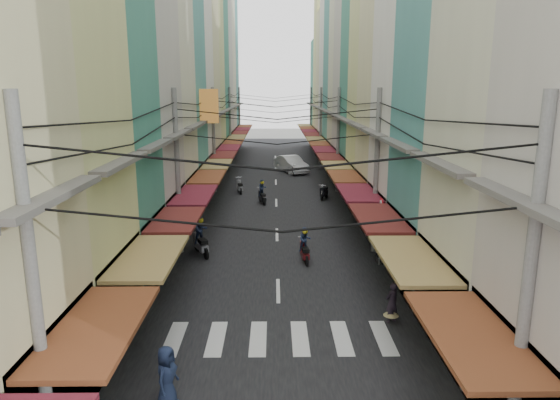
{
  "coord_description": "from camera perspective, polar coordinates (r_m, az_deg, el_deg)",
  "views": [
    {
      "loc": [
        -0.15,
        -21.23,
        8.23
      ],
      "look_at": [
        0.16,
        4.53,
        2.37
      ],
      "focal_mm": 32.0,
      "sensor_mm": 36.0,
      "label": 1
    }
  ],
  "objects": [
    {
      "name": "sidewalk_right",
      "position": [
        42.56,
        8.32,
        1.57
      ],
      "size": [
        3.0,
        80.0,
        0.06
      ],
      "primitive_type": "cube",
      "color": "gray",
      "rests_on": "ground"
    },
    {
      "name": "white_car",
      "position": [
        49.16,
        1.31,
        3.17
      ],
      "size": [
        6.16,
        4.3,
        2.02
      ],
      "primitive_type": "imported",
      "rotation": [
        0.0,
        0.0,
        0.4
      ],
      "color": "silver",
      "rests_on": "ground"
    },
    {
      "name": "utility_poles",
      "position": [
        36.28,
        -0.45,
        10.22
      ],
      "size": [
        10.2,
        66.13,
        8.2
      ],
      "color": "gray",
      "rests_on": "ground"
    },
    {
      "name": "bicycle",
      "position": [
        24.25,
        12.95,
        -7.38
      ],
      "size": [
        1.89,
        1.19,
        1.22
      ],
      "primitive_type": "imported",
      "rotation": [
        0.0,
        0.0,
        1.25
      ],
      "color": "black",
      "rests_on": "ground"
    },
    {
      "name": "crosswalk",
      "position": [
        17.3,
        -0.1,
        -15.5
      ],
      "size": [
        7.55,
        2.4,
        0.01
      ],
      "color": "silver",
      "rests_on": "ground"
    },
    {
      "name": "building_row_left",
      "position": [
        38.62,
        -12.72,
        14.8
      ],
      "size": [
        7.8,
        67.67,
        23.7
      ],
      "color": "silver",
      "rests_on": "ground"
    },
    {
      "name": "ground",
      "position": [
        22.77,
        -0.26,
        -8.38
      ],
      "size": [
        160.0,
        160.0,
        0.0
      ],
      "primitive_type": "plane",
      "color": "slate",
      "rests_on": "ground"
    },
    {
      "name": "pedestrians",
      "position": [
        23.99,
        -11.58,
        -4.93
      ],
      "size": [
        11.67,
        21.57,
        2.14
      ],
      "color": "black",
      "rests_on": "ground"
    },
    {
      "name": "building_row_right",
      "position": [
        38.55,
        11.76,
        14.31
      ],
      "size": [
        7.8,
        68.98,
        22.59
      ],
      "color": "#3C846E",
      "rests_on": "ground"
    },
    {
      "name": "parked_scooters",
      "position": [
        18.86,
        12.28,
        -11.76
      ],
      "size": [
        12.81,
        12.48,
        1.01
      ],
      "color": "black",
      "rests_on": "ground"
    },
    {
      "name": "traffic_sign",
      "position": [
        23.51,
        11.45,
        -1.79
      ],
      "size": [
        0.1,
        0.71,
        3.26
      ],
      "color": "gray",
      "rests_on": "ground"
    },
    {
      "name": "road",
      "position": [
        42.05,
        -0.47,
        1.54
      ],
      "size": [
        10.0,
        80.0,
        0.02
      ],
      "primitive_type": "cube",
      "color": "black",
      "rests_on": "ground"
    },
    {
      "name": "market_umbrella",
      "position": [
        18.54,
        20.02,
        -7.14
      ],
      "size": [
        2.31,
        2.31,
        2.44
      ],
      "color": "#B2B2B7",
      "rests_on": "ground"
    },
    {
      "name": "moving_scooters",
      "position": [
        32.13,
        -1.87,
        -1.05
      ],
      "size": [
        7.87,
        25.82,
        2.01
      ],
      "color": "black",
      "rests_on": "ground"
    },
    {
      "name": "sidewalk_left",
      "position": [
        42.52,
        -9.27,
        1.52
      ],
      "size": [
        3.0,
        80.0,
        0.06
      ],
      "primitive_type": "cube",
      "color": "gray",
      "rests_on": "ground"
    }
  ]
}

